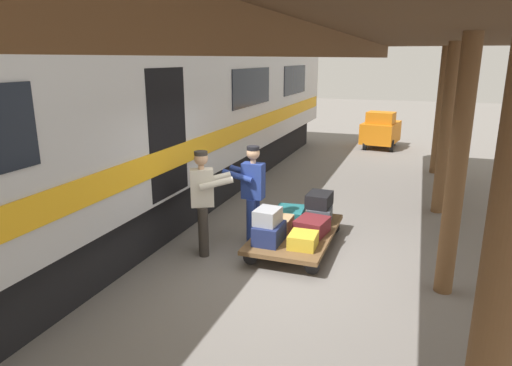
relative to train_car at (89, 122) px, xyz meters
The scene contains 15 objects.
ground_plane 4.09m from the train_car, behind, with size 60.00×60.00×0.00m, color slate.
platform_canopy 5.76m from the train_car, behind, with size 3.20×15.00×3.56m.
train_car is the anchor object (origin of this frame).
luggage_cart 3.92m from the train_car, 167.47° to the right, with size 1.22×2.18×0.29m.
suitcase_teal_softside 3.80m from the train_car, 156.53° to the right, with size 0.50×0.59×0.18m, color #1E666B.
suitcase_navy_fabric 3.52m from the train_car, behind, with size 0.40×0.56×0.30m, color navy.
suitcase_maroon_trunk 4.09m from the train_car, 168.38° to the right, with size 0.47×0.54×0.25m, color maroon.
suitcase_tan_vintage 3.62m from the train_car, 166.41° to the right, with size 0.38×0.45×0.21m, color tan.
suitcase_yellow_case 4.03m from the train_car, behind, with size 0.41×0.45×0.22m, color gold.
suitcase_slate_roller 4.24m from the train_car, 159.73° to the right, with size 0.40×0.49×0.26m, color #4C515B.
suitcase_gray_aluminum 3.38m from the train_car, behind, with size 0.35×0.44×0.24m, color #9EA0A5.
suitcase_black_hardshell 4.14m from the train_car, 159.08° to the right, with size 0.39×0.52×0.24m, color black.
porter_in_overalls 2.96m from the train_car, 165.72° to the right, with size 0.67×0.42×1.70m.
porter_by_door 2.36m from the train_car, behind, with size 0.74×0.62×1.70m.
baggage_tug 11.13m from the train_car, 110.81° to the right, with size 1.32×1.83×1.30m.
Camera 1 is at (-1.64, 6.16, 3.09)m, focal length 31.87 mm.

